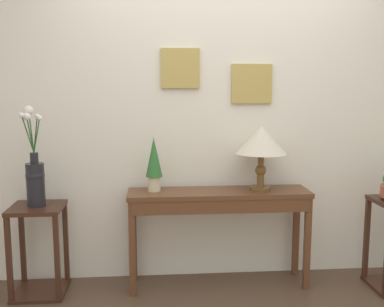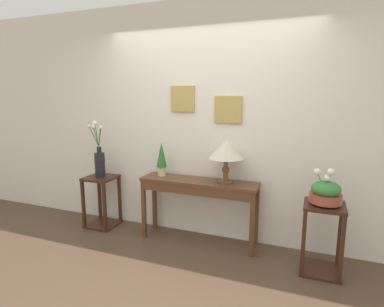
# 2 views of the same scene
# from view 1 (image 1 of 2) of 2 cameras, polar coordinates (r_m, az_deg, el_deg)

# --- Properties ---
(back_wall_with_art) EXTENTS (9.00, 0.13, 2.80)m
(back_wall_with_art) POSITION_cam_1_polar(r_m,az_deg,el_deg) (3.65, 3.16, 6.20)
(back_wall_with_art) COLOR silver
(back_wall_with_art) RESTS_ON ground
(console_table) EXTENTS (1.38, 0.34, 0.75)m
(console_table) POSITION_cam_1_polar(r_m,az_deg,el_deg) (3.48, 3.43, -6.55)
(console_table) COLOR #56331E
(console_table) RESTS_ON ground
(table_lamp) EXTENTS (0.39, 0.39, 0.49)m
(table_lamp) POSITION_cam_1_polar(r_m,az_deg,el_deg) (3.47, 8.68, 1.43)
(table_lamp) COLOR brown
(table_lamp) RESTS_ON console_table
(potted_plant_on_console) EXTENTS (0.12, 0.12, 0.41)m
(potted_plant_on_console) POSITION_cam_1_polar(r_m,az_deg,el_deg) (3.43, -4.80, -1.05)
(potted_plant_on_console) COLOR beige
(potted_plant_on_console) RESTS_ON console_table
(pedestal_stand_left) EXTENTS (0.38, 0.38, 0.68)m
(pedestal_stand_left) POSITION_cam_1_polar(r_m,az_deg,el_deg) (3.63, -18.64, -11.41)
(pedestal_stand_left) COLOR #381E14
(pedestal_stand_left) RESTS_ON ground
(flower_vase_tall_left) EXTENTS (0.14, 0.21, 0.73)m
(flower_vase_tall_left) POSITION_cam_1_polar(r_m,az_deg,el_deg) (3.48, -19.09, -2.70)
(flower_vase_tall_left) COLOR black
(flower_vase_tall_left) RESTS_ON pedestal_stand_left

